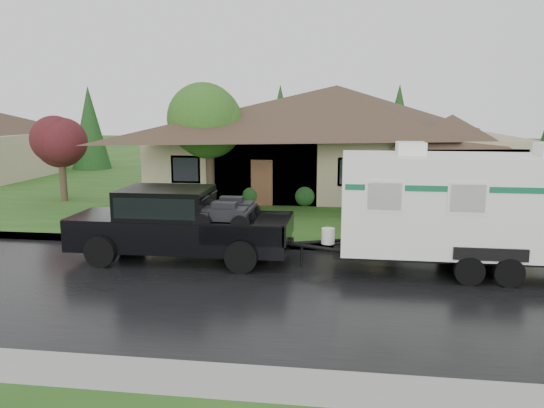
{
  "coord_description": "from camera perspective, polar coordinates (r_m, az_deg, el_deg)",
  "views": [
    {
      "loc": [
        2.54,
        -14.77,
        4.59
      ],
      "look_at": [
        0.21,
        2.0,
        1.5
      ],
      "focal_mm": 35.0,
      "sensor_mm": 36.0,
      "label": 1
    }
  ],
  "objects": [
    {
      "name": "ground",
      "position": [
        15.68,
        -1.77,
        -6.71
      ],
      "size": [
        140.0,
        140.0,
        0.0
      ],
      "primitive_type": "plane",
      "color": "#214C17",
      "rests_on": "ground"
    },
    {
      "name": "road",
      "position": [
        13.81,
        -3.18,
        -9.09
      ],
      "size": [
        140.0,
        8.0,
        0.01
      ],
      "primitive_type": "cube",
      "color": "black",
      "rests_on": "ground"
    },
    {
      "name": "curb",
      "position": [
        17.79,
        -0.55,
        -4.37
      ],
      "size": [
        140.0,
        0.5,
        0.15
      ],
      "primitive_type": "cube",
      "color": "gray",
      "rests_on": "ground"
    },
    {
      "name": "lawn",
      "position": [
        30.22,
        3.01,
        1.73
      ],
      "size": [
        140.0,
        26.0,
        0.15
      ],
      "primitive_type": "cube",
      "color": "#214C17",
      "rests_on": "ground"
    },
    {
      "name": "house_main",
      "position": [
        28.63,
        7.5,
        8.25
      ],
      "size": [
        19.44,
        10.8,
        6.9
      ],
      "color": "tan",
      "rests_on": "lawn"
    },
    {
      "name": "tree_left_green",
      "position": [
        24.45,
        -6.77,
        8.9
      ],
      "size": [
        3.36,
        3.36,
        5.56
      ],
      "color": "#382B1E",
      "rests_on": "lawn"
    },
    {
      "name": "tree_red",
      "position": [
        27.23,
        -21.8,
        6.2
      ],
      "size": [
        2.47,
        2.47,
        4.09
      ],
      "color": "#382B1E",
      "rests_on": "lawn"
    },
    {
      "name": "shrub_row",
      "position": [
        24.4,
        6.55,
        0.97
      ],
      "size": [
        13.6,
        1.0,
        1.0
      ],
      "color": "#143814",
      "rests_on": "lawn"
    },
    {
      "name": "pickup_truck",
      "position": [
        16.38,
        -10.2,
        -1.86
      ],
      "size": [
        6.59,
        2.51,
        2.2
      ],
      "color": "black",
      "rests_on": "ground"
    },
    {
      "name": "travel_trailer",
      "position": [
        15.89,
        21.54,
        -0.02
      ],
      "size": [
        8.13,
        2.86,
        3.65
      ],
      "color": "white",
      "rests_on": "ground"
    }
  ]
}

